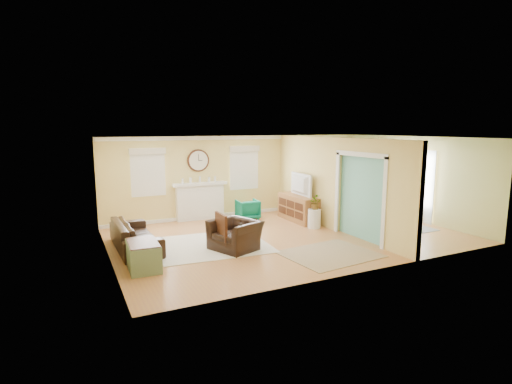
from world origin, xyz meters
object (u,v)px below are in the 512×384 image
at_px(sofa, 135,235).
at_px(dining_table, 371,214).
at_px(green_chair, 248,209).
at_px(credenza, 298,208).
at_px(eames_chair, 235,235).

distance_m(sofa, dining_table, 6.81).
bearing_deg(green_chair, dining_table, 150.10).
bearing_deg(sofa, credenza, -82.59).
relative_size(green_chair, dining_table, 0.40).
height_order(sofa, dining_table, sofa).
relative_size(eames_chair, green_chair, 1.59).
bearing_deg(dining_table, green_chair, 61.90).
distance_m(green_chair, credenza, 1.58).
height_order(sofa, eames_chair, eames_chair).
relative_size(green_chair, credenza, 0.41).
xyz_separation_m(sofa, eames_chair, (2.12, -1.09, 0.02)).
xyz_separation_m(eames_chair, dining_table, (4.67, 0.56, -0.05)).
xyz_separation_m(eames_chair, credenza, (2.90, 1.86, 0.05)).
bearing_deg(eames_chair, credenza, 100.15).
xyz_separation_m(sofa, green_chair, (3.72, 1.67, -0.02)).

